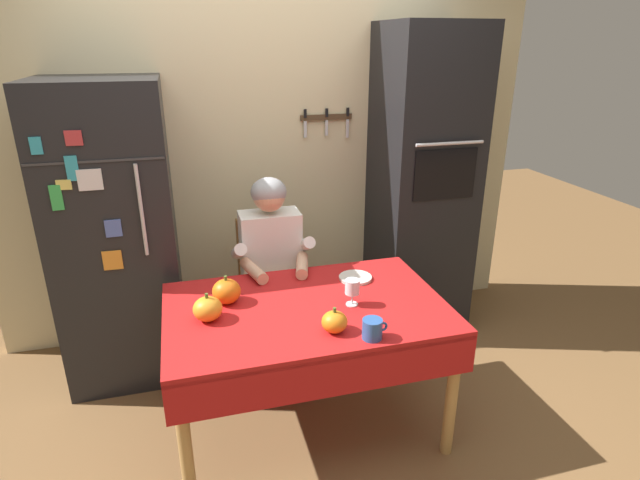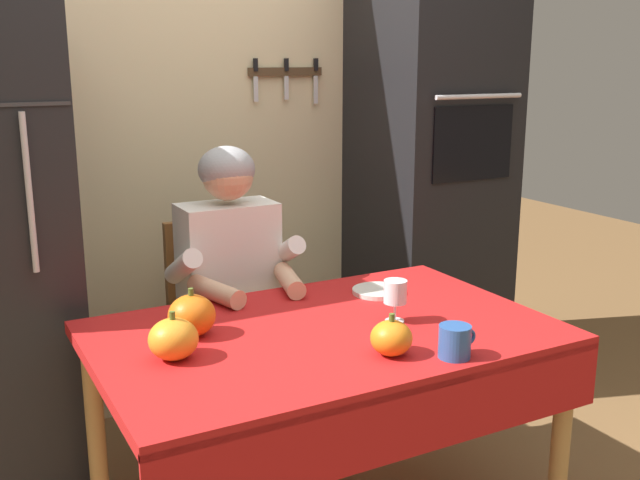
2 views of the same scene
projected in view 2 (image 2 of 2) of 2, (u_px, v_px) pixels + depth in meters
The scene contains 11 objects.
back_wall_assembly at pixel (199, 118), 3.26m from camera, with size 3.70×0.13×2.60m.
wall_oven at pixel (429, 169), 3.48m from camera, with size 0.60×0.64×2.10m.
dining_table at pixel (328, 356), 2.30m from camera, with size 1.40×0.90×0.74m.
chair_behind_person at pixel (220, 325), 2.99m from camera, with size 0.40×0.40×0.93m.
seated_person at pixel (236, 284), 2.77m from camera, with size 0.47×0.55×1.25m.
coffee_mug at pixel (455, 341), 2.07m from camera, with size 0.12×0.09×0.09m.
wine_glass at pixel (395, 293), 2.34m from camera, with size 0.07×0.07×0.14m.
pumpkin_large at pixel (391, 338), 2.09m from camera, with size 0.12×0.12×0.12m.
pumpkin_medium at pixel (192, 315), 2.23m from camera, with size 0.14×0.14×0.15m.
pumpkin_small at pixel (173, 339), 2.06m from camera, with size 0.14×0.14×0.14m.
serving_tray at pixel (378, 291), 2.65m from camera, with size 0.18×0.18×0.02m, color silver.
Camera 2 is at (-1.04, -1.81, 1.55)m, focal length 41.76 mm.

